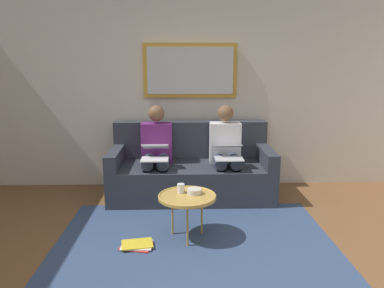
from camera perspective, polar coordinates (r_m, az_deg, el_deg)
wall_rear at (r=5.01m, az=-0.30°, el=8.38°), size 6.00×0.12×2.60m
area_rug at (r=3.64m, az=0.39°, el=-14.49°), size 2.60×1.80×0.01m
couch at (r=4.71m, az=-0.14°, el=-4.12°), size 1.99×0.90×0.90m
framed_mirror at (r=4.90m, az=-0.27°, el=11.21°), size 1.21×0.05×0.70m
coffee_table at (r=3.52m, az=-0.75°, el=-8.17°), size 0.55×0.55×0.44m
cup at (r=3.57m, az=-1.73°, el=-6.83°), size 0.07×0.07×0.09m
bowl at (r=3.55m, az=0.29°, el=-7.28°), size 0.14×0.14×0.05m
person_left at (r=4.60m, az=5.21°, el=-0.76°), size 0.38×0.58×1.14m
laptop_silver at (r=4.36m, az=5.58°, el=-1.17°), size 0.33×0.38×0.16m
person_right at (r=4.57m, az=-5.49°, el=-0.83°), size 0.38×0.58×1.14m
laptop_white at (r=4.35m, az=-5.69°, el=-1.25°), size 0.31×0.39×0.17m
magazine_stack at (r=3.55m, az=-8.47°, el=-15.10°), size 0.32×0.26×0.03m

